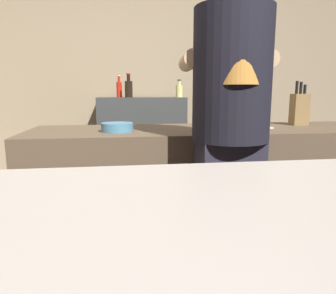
% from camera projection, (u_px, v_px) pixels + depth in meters
% --- Properties ---
extents(wall_back, '(5.20, 0.10, 2.70)m').
position_uv_depth(wall_back, '(138.00, 71.00, 3.32)').
color(wall_back, gray).
rests_on(wall_back, ground).
extents(prep_counter, '(2.10, 0.60, 0.92)m').
position_uv_depth(prep_counter, '(209.00, 202.00, 1.94)').
color(prep_counter, brown).
rests_on(prep_counter, ground).
extents(back_shelf, '(0.86, 0.36, 1.08)m').
position_uv_depth(back_shelf, '(142.00, 151.00, 3.19)').
color(back_shelf, '#363938').
rests_on(back_shelf, ground).
extents(bartender, '(0.45, 0.53, 1.70)m').
position_uv_depth(bartender, '(230.00, 125.00, 1.40)').
color(bartender, '#262532').
rests_on(bartender, ground).
extents(knife_block, '(0.10, 0.08, 0.28)m').
position_uv_depth(knife_block, '(299.00, 109.00, 2.03)').
color(knife_block, olive).
rests_on(knife_block, prep_counter).
extents(mixing_bowl, '(0.17, 0.17, 0.05)m').
position_uv_depth(mixing_bowl, '(117.00, 127.00, 1.71)').
color(mixing_bowl, teal).
rests_on(mixing_bowl, prep_counter).
extents(chefs_knife, '(0.24, 0.04, 0.01)m').
position_uv_depth(chefs_knife, '(253.00, 128.00, 1.85)').
color(chefs_knife, silver).
rests_on(chefs_knife, prep_counter).
extents(bottle_vinegar, '(0.07, 0.07, 0.17)m').
position_uv_depth(bottle_vinegar, '(179.00, 90.00, 3.13)').
color(bottle_vinegar, '#CDD075').
rests_on(bottle_vinegar, back_shelf).
extents(bottle_olive_oil, '(0.05, 0.05, 0.21)m').
position_uv_depth(bottle_olive_oil, '(119.00, 89.00, 3.07)').
color(bottle_olive_oil, red).
rests_on(bottle_olive_oil, back_shelf).
extents(bottle_hot_sauce, '(0.07, 0.07, 0.22)m').
position_uv_depth(bottle_hot_sauce, '(129.00, 88.00, 2.97)').
color(bottle_hot_sauce, black).
rests_on(bottle_hot_sauce, back_shelf).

